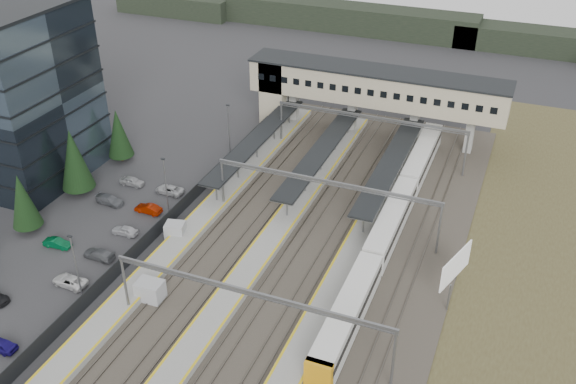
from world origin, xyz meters
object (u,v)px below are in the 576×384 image
at_px(train, 391,224).
at_px(billboard, 456,267).
at_px(relay_cabin_far, 175,231).
at_px(relay_cabin_near, 150,291).
at_px(footbridge, 358,87).

height_order(train, billboard, billboard).
xyz_separation_m(relay_cabin_far, train, (24.28, 10.16, 0.80)).
bearing_deg(relay_cabin_near, train, 45.42).
bearing_deg(relay_cabin_far, train, 22.71).
height_order(footbridge, train, footbridge).
height_order(relay_cabin_far, footbridge, footbridge).
distance_m(relay_cabin_near, footbridge, 48.79).
bearing_deg(relay_cabin_far, footbridge, 71.85).
distance_m(relay_cabin_near, billboard, 32.53).
xyz_separation_m(footbridge, train, (12.30, -26.39, -6.08)).
height_order(relay_cabin_near, relay_cabin_far, relay_cabin_near).
bearing_deg(relay_cabin_far, relay_cabin_near, -72.78).
height_order(relay_cabin_far, billboard, billboard).
bearing_deg(billboard, relay_cabin_far, -176.96).
distance_m(footbridge, billboard, 40.96).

